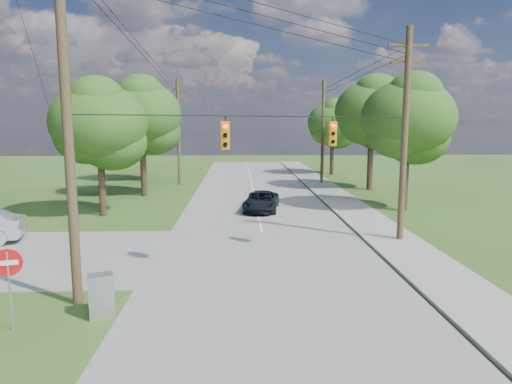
{
  "coord_description": "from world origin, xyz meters",
  "views": [
    {
      "loc": [
        0.76,
        -14.22,
        5.94
      ],
      "look_at": [
        1.48,
        5.0,
        3.02
      ],
      "focal_mm": 32.0,
      "sensor_mm": 36.0,
      "label": 1
    }
  ],
  "objects_px": {
    "pole_north_w": "(178,131)",
    "pole_ne": "(405,133)",
    "car_main_north": "(261,201)",
    "do_not_enter_sign": "(8,271)",
    "control_cabinet": "(101,296)",
    "pole_sw": "(67,113)",
    "pole_north_e": "(323,131)"
  },
  "relations": [
    {
      "from": "pole_north_w",
      "to": "pole_ne",
      "type": "bearing_deg",
      "value": -57.71
    },
    {
      "from": "car_main_north",
      "to": "do_not_enter_sign",
      "type": "height_order",
      "value": "do_not_enter_sign"
    },
    {
      "from": "pole_north_w",
      "to": "do_not_enter_sign",
      "type": "height_order",
      "value": "pole_north_w"
    },
    {
      "from": "car_main_north",
      "to": "control_cabinet",
      "type": "relative_size",
      "value": 3.48
    },
    {
      "from": "pole_sw",
      "to": "pole_ne",
      "type": "distance_m",
      "value": 15.51
    },
    {
      "from": "do_not_enter_sign",
      "to": "pole_north_e",
      "type": "bearing_deg",
      "value": 52.03
    },
    {
      "from": "do_not_enter_sign",
      "to": "control_cabinet",
      "type": "bearing_deg",
      "value": 7.54
    },
    {
      "from": "pole_ne",
      "to": "car_main_north",
      "type": "distance_m",
      "value": 11.6
    },
    {
      "from": "pole_ne",
      "to": "pole_north_w",
      "type": "height_order",
      "value": "pole_ne"
    },
    {
      "from": "pole_sw",
      "to": "do_not_enter_sign",
      "type": "bearing_deg",
      "value": -121.88
    },
    {
      "from": "control_cabinet",
      "to": "do_not_enter_sign",
      "type": "distance_m",
      "value": 2.69
    },
    {
      "from": "pole_north_w",
      "to": "car_main_north",
      "type": "bearing_deg",
      "value": -62.12
    },
    {
      "from": "pole_ne",
      "to": "car_main_north",
      "type": "bearing_deg",
      "value": 128.78
    },
    {
      "from": "pole_sw",
      "to": "control_cabinet",
      "type": "bearing_deg",
      "value": -44.18
    },
    {
      "from": "pole_ne",
      "to": "control_cabinet",
      "type": "relative_size",
      "value": 7.74
    },
    {
      "from": "pole_sw",
      "to": "control_cabinet",
      "type": "xyz_separation_m",
      "value": [
        1.1,
        -1.07,
        -5.55
      ]
    },
    {
      "from": "pole_north_e",
      "to": "car_main_north",
      "type": "xyz_separation_m",
      "value": [
        -6.62,
        -13.76,
        -4.45
      ]
    },
    {
      "from": "car_main_north",
      "to": "pole_ne",
      "type": "bearing_deg",
      "value": -42.87
    },
    {
      "from": "pole_north_e",
      "to": "car_main_north",
      "type": "relative_size",
      "value": 2.12
    },
    {
      "from": "pole_sw",
      "to": "car_main_north",
      "type": "relative_size",
      "value": 2.54
    },
    {
      "from": "pole_north_e",
      "to": "do_not_enter_sign",
      "type": "distance_m",
      "value": 34.95
    },
    {
      "from": "control_cabinet",
      "to": "do_not_enter_sign",
      "type": "height_order",
      "value": "do_not_enter_sign"
    },
    {
      "from": "pole_sw",
      "to": "do_not_enter_sign",
      "type": "height_order",
      "value": "pole_sw"
    },
    {
      "from": "pole_ne",
      "to": "do_not_enter_sign",
      "type": "distance_m",
      "value": 17.91
    },
    {
      "from": "pole_north_e",
      "to": "pole_north_w",
      "type": "relative_size",
      "value": 1.0
    },
    {
      "from": "control_cabinet",
      "to": "do_not_enter_sign",
      "type": "bearing_deg",
      "value": -178.66
    },
    {
      "from": "control_cabinet",
      "to": "pole_north_e",
      "type": "bearing_deg",
      "value": 48.81
    },
    {
      "from": "pole_ne",
      "to": "control_cabinet",
      "type": "distance_m",
      "value": 15.87
    },
    {
      "from": "car_main_north",
      "to": "pole_north_e",
      "type": "bearing_deg",
      "value": 72.66
    },
    {
      "from": "pole_ne",
      "to": "do_not_enter_sign",
      "type": "relative_size",
      "value": 4.32
    },
    {
      "from": "pole_ne",
      "to": "control_cabinet",
      "type": "height_order",
      "value": "pole_ne"
    },
    {
      "from": "pole_ne",
      "to": "pole_north_e",
      "type": "distance_m",
      "value": 22.0
    }
  ]
}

